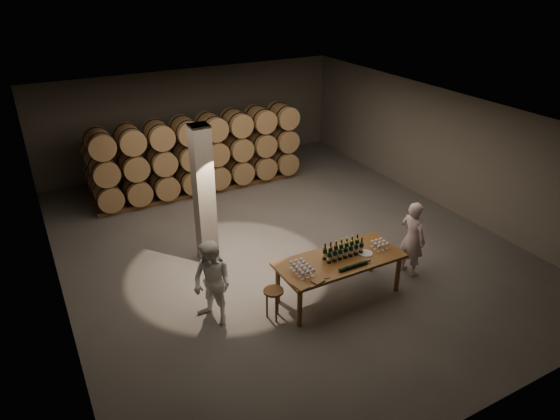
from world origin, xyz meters
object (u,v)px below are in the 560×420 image
notebook_near (318,281)px  person_woman (212,283)px  person_man (412,238)px  tasting_table (340,263)px  stool (274,295)px  bottle_cluster (343,251)px  plate (366,253)px

notebook_near → person_woman: (-1.72, 0.94, -0.06)m
notebook_near → person_man: size_ratio=0.13×
tasting_table → person_woman: (-2.53, 0.49, 0.06)m
notebook_near → stool: size_ratio=0.34×
bottle_cluster → stool: (-1.60, -0.04, -0.50)m
bottle_cluster → person_woman: bearing=170.6°
notebook_near → stool: (-0.68, 0.47, -0.39)m
notebook_near → stool: 0.92m
plate → person_woman: size_ratio=0.17×
notebook_near → person_man: bearing=-5.6°
stool → plate: bearing=-2.8°
tasting_table → plate: plate is taller
notebook_near → person_woman: bearing=136.5°
tasting_table → bottle_cluster: size_ratio=2.99×
tasting_table → person_woman: 2.58m
plate → stool: 2.10m
tasting_table → person_man: 1.88m
bottle_cluster → plate: size_ratio=3.03×
person_man → person_woman: 4.44m
tasting_table → notebook_near: bearing=-150.9°
plate → person_man: size_ratio=0.17×
stool → person_man: (3.37, -0.03, 0.33)m
bottle_cluster → notebook_near: bearing=-151.1°
tasting_table → stool: 1.52m
person_woman → stool: bearing=39.7°
bottle_cluster → stool: 1.68m
stool → notebook_near: bearing=-34.3°
tasting_table → notebook_near: (-0.81, -0.45, 0.12)m
tasting_table → person_man: size_ratio=1.51×
notebook_near → tasting_table: bearing=14.2°
plate → stool: size_ratio=0.45×
person_woman → plate: bearing=53.8°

